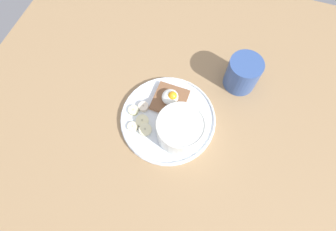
# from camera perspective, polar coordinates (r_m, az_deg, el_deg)

# --- Properties ---
(ground_plane) EXTENTS (1.20, 1.20, 0.02)m
(ground_plane) POSITION_cam_1_polar(r_m,az_deg,el_deg) (0.75, 0.00, -1.24)
(ground_plane) COLOR #9D7B54
(ground_plane) RESTS_ON ground
(plate) EXTENTS (0.27, 0.27, 0.02)m
(plate) POSITION_cam_1_polar(r_m,az_deg,el_deg) (0.73, 0.00, -0.70)
(plate) COLOR white
(plate) RESTS_ON ground_plane
(oatmeal_bowl) EXTENTS (0.13, 0.13, 0.07)m
(oatmeal_bowl) POSITION_cam_1_polar(r_m,az_deg,el_deg) (0.68, 2.70, -3.01)
(oatmeal_bowl) COLOR white
(oatmeal_bowl) RESTS_ON plate
(toast_slice) EXTENTS (0.10, 0.10, 0.01)m
(toast_slice) POSITION_cam_1_polar(r_m,az_deg,el_deg) (0.75, 0.43, 3.40)
(toast_slice) COLOR brown
(toast_slice) RESTS_ON plate
(poached_egg) EXTENTS (0.05, 0.05, 0.03)m
(poached_egg) POSITION_cam_1_polar(r_m,az_deg,el_deg) (0.73, 0.56, 4.12)
(poached_egg) COLOR white
(poached_egg) RESTS_ON toast_slice
(banana_slice_front) EXTENTS (0.04, 0.04, 0.01)m
(banana_slice_front) POSITION_cam_1_polar(r_m,az_deg,el_deg) (0.73, -5.63, -1.16)
(banana_slice_front) COLOR beige
(banana_slice_front) RESTS_ON plate
(banana_slice_left) EXTENTS (0.04, 0.04, 0.01)m
(banana_slice_left) POSITION_cam_1_polar(r_m,az_deg,el_deg) (0.74, -7.51, 1.11)
(banana_slice_left) COLOR #EEEBB1
(banana_slice_left) RESTS_ON plate
(banana_slice_back) EXTENTS (0.04, 0.04, 0.01)m
(banana_slice_back) POSITION_cam_1_polar(r_m,az_deg,el_deg) (0.72, -7.68, -2.45)
(banana_slice_back) COLOR #FAEEBF
(banana_slice_back) RESTS_ON plate
(banana_slice_right) EXTENTS (0.04, 0.04, 0.01)m
(banana_slice_right) POSITION_cam_1_polar(r_m,az_deg,el_deg) (0.74, -5.35, 1.92)
(banana_slice_right) COLOR #FBE6C8
(banana_slice_right) RESTS_ON plate
(banana_slice_inner) EXTENTS (0.05, 0.05, 0.02)m
(banana_slice_inner) POSITION_cam_1_polar(r_m,az_deg,el_deg) (0.71, -5.00, -3.11)
(banana_slice_inner) COLOR beige
(banana_slice_inner) RESTS_ON plate
(coffee_mug) EXTENTS (0.09, 0.09, 0.10)m
(coffee_mug) POSITION_cam_1_polar(r_m,az_deg,el_deg) (0.78, 15.95, 8.81)
(coffee_mug) COLOR #355395
(coffee_mug) RESTS_ON ground_plane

